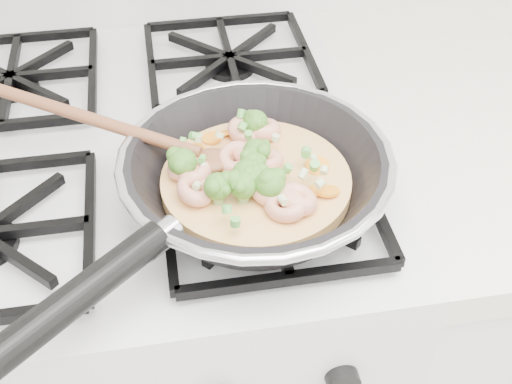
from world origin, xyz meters
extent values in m
cube|color=silver|center=(0.00, 1.70, 0.45)|extent=(0.60, 0.60, 0.90)
cube|color=black|center=(0.00, 1.70, 0.91)|extent=(0.56, 0.56, 0.02)
torus|color=silver|center=(0.14, 1.55, 0.98)|extent=(0.29, 0.29, 0.01)
cylinder|color=black|center=(-0.04, 1.41, 0.97)|extent=(0.16, 0.14, 0.03)
cylinder|color=#F3BB69|center=(0.14, 1.55, 0.94)|extent=(0.20, 0.20, 0.02)
ellipsoid|color=brown|center=(0.09, 1.58, 0.96)|extent=(0.06, 0.06, 0.01)
cylinder|color=brown|center=(-0.03, 1.64, 0.99)|extent=(0.23, 0.13, 0.05)
torus|color=#E4A487|center=(0.15, 1.62, 0.96)|extent=(0.05, 0.06, 0.03)
torus|color=#E4A487|center=(0.07, 1.56, 0.96)|extent=(0.06, 0.06, 0.03)
torus|color=#E4A487|center=(0.12, 1.58, 0.96)|extent=(0.06, 0.06, 0.02)
torus|color=#E4A487|center=(0.07, 1.53, 0.96)|extent=(0.05, 0.05, 0.03)
torus|color=#E4A487|center=(0.14, 1.52, 0.96)|extent=(0.06, 0.06, 0.03)
torus|color=#E4A487|center=(0.16, 1.50, 0.96)|extent=(0.06, 0.06, 0.02)
torus|color=#E4A487|center=(0.17, 1.50, 0.96)|extent=(0.06, 0.06, 0.03)
torus|color=#E4A487|center=(0.15, 1.57, 0.96)|extent=(0.05, 0.05, 0.02)
torus|color=#E4A487|center=(0.14, 1.54, 0.96)|extent=(0.05, 0.05, 0.03)
torus|color=#E4A487|center=(0.07, 1.57, 0.96)|extent=(0.06, 0.06, 0.02)
torus|color=#E4A487|center=(0.14, 1.62, 0.96)|extent=(0.06, 0.06, 0.03)
torus|color=#E4A487|center=(0.14, 1.58, 0.96)|extent=(0.06, 0.06, 0.03)
ellipsoid|color=#508C2D|center=(0.12, 1.52, 0.97)|extent=(0.04, 0.04, 0.03)
ellipsoid|color=#508C2D|center=(0.12, 1.52, 0.97)|extent=(0.04, 0.04, 0.03)
ellipsoid|color=#508C2D|center=(0.13, 1.55, 0.97)|extent=(0.04, 0.04, 0.03)
ellipsoid|color=#508C2D|center=(0.06, 1.57, 0.97)|extent=(0.04, 0.04, 0.03)
ellipsoid|color=#508C2D|center=(0.12, 1.54, 0.97)|extent=(0.04, 0.04, 0.03)
ellipsoid|color=#508C2D|center=(0.14, 1.57, 0.97)|extent=(0.04, 0.04, 0.03)
ellipsoid|color=#508C2D|center=(0.15, 1.62, 0.97)|extent=(0.04, 0.04, 0.03)
ellipsoid|color=#508C2D|center=(0.13, 1.53, 0.97)|extent=(0.04, 0.04, 0.03)
ellipsoid|color=#508C2D|center=(0.09, 1.52, 0.97)|extent=(0.04, 0.04, 0.03)
ellipsoid|color=#508C2D|center=(0.14, 1.52, 0.97)|extent=(0.04, 0.04, 0.03)
cylinder|color=orange|center=(0.10, 1.62, 0.95)|extent=(0.03, 0.03, 0.01)
cylinder|color=orange|center=(0.08, 1.58, 0.95)|extent=(0.03, 0.03, 0.00)
cylinder|color=orange|center=(0.20, 1.52, 0.95)|extent=(0.04, 0.03, 0.01)
cylinder|color=orange|center=(0.17, 1.51, 0.95)|extent=(0.04, 0.04, 0.01)
cylinder|color=orange|center=(0.19, 1.52, 0.95)|extent=(0.04, 0.04, 0.01)
cylinder|color=orange|center=(0.08, 1.60, 0.95)|extent=(0.03, 0.03, 0.01)
cylinder|color=orange|center=(0.20, 1.56, 0.95)|extent=(0.04, 0.04, 0.01)
cylinder|color=orange|center=(0.14, 1.53, 0.95)|extent=(0.04, 0.04, 0.01)
cylinder|color=orange|center=(0.08, 1.58, 0.95)|extent=(0.03, 0.03, 0.01)
cylinder|color=orange|center=(0.15, 1.51, 0.95)|extent=(0.03, 0.03, 0.01)
cylinder|color=orange|center=(0.11, 1.63, 0.95)|extent=(0.03, 0.03, 0.01)
cylinder|color=beige|center=(0.08, 1.56, 0.97)|extent=(0.01, 0.01, 0.01)
cylinder|color=#5AAF46|center=(0.14, 1.59, 0.98)|extent=(0.01, 0.01, 0.01)
cylinder|color=beige|center=(0.07, 1.53, 0.97)|extent=(0.01, 0.01, 0.01)
cylinder|color=#5AAF46|center=(0.13, 1.61, 0.97)|extent=(0.01, 0.01, 0.01)
cylinder|color=#5AAF46|center=(0.13, 1.63, 0.98)|extent=(0.01, 0.01, 0.01)
cylinder|color=beige|center=(0.11, 1.61, 0.97)|extent=(0.01, 0.01, 0.01)
cylinder|color=beige|center=(0.19, 1.51, 0.97)|extent=(0.01, 0.01, 0.01)
cylinder|color=#5AAF46|center=(0.19, 1.56, 0.97)|extent=(0.01, 0.01, 0.01)
cylinder|color=#5AAF46|center=(0.08, 1.57, 0.97)|extent=(0.01, 0.01, 0.01)
cylinder|color=beige|center=(0.18, 1.53, 0.97)|extent=(0.01, 0.01, 0.01)
cylinder|color=beige|center=(0.20, 1.55, 0.97)|extent=(0.01, 0.01, 0.01)
cylinder|color=beige|center=(0.20, 1.52, 0.98)|extent=(0.01, 0.01, 0.01)
cylinder|color=beige|center=(0.16, 1.59, 0.97)|extent=(0.01, 0.01, 0.01)
cylinder|color=#5AAF46|center=(0.19, 1.53, 0.98)|extent=(0.01, 0.01, 0.01)
cylinder|color=beige|center=(0.15, 1.49, 0.97)|extent=(0.01, 0.01, 0.01)
cylinder|color=#5AAF46|center=(0.10, 1.49, 0.97)|extent=(0.01, 0.01, 0.01)
cylinder|color=#5AAF46|center=(0.07, 1.60, 0.98)|extent=(0.01, 0.01, 0.01)
cylinder|color=beige|center=(0.08, 1.60, 0.97)|extent=(0.01, 0.01, 0.01)
cylinder|color=#5AAF46|center=(0.08, 1.60, 0.98)|extent=(0.01, 0.01, 0.01)
cylinder|color=#5AAF46|center=(0.17, 1.54, 0.97)|extent=(0.01, 0.01, 0.01)
cylinder|color=#5AAF46|center=(0.10, 1.47, 0.97)|extent=(0.01, 0.01, 0.01)
camera|label=1|loc=(0.05, 1.04, 1.40)|focal=46.05mm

